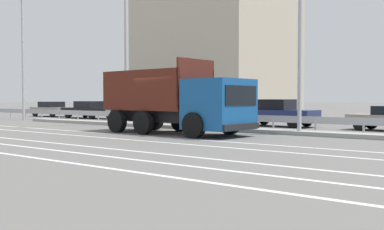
{
  "coord_description": "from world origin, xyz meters",
  "views": [
    {
      "loc": [
        13.28,
        -15.54,
        1.59
      ],
      "look_at": [
        0.08,
        1.46,
        0.8
      ],
      "focal_mm": 42.0,
      "sensor_mm": 36.0,
      "label": 1
    }
  ],
  "objects_px": {
    "street_lamp_1": "(123,40)",
    "parked_car_4": "(277,113)",
    "parked_car_0": "(52,109)",
    "parked_car_3": "(192,113)",
    "median_road_sign": "(163,104)",
    "street_lamp_2": "(299,27)",
    "parked_car_1": "(89,110)",
    "dump_truck": "(190,106)",
    "parked_car_2": "(132,109)",
    "street_lamp_0": "(21,52)"
  },
  "relations": [
    {
      "from": "street_lamp_2",
      "to": "parked_car_1",
      "type": "bearing_deg",
      "value": 165.9
    },
    {
      "from": "parked_car_2",
      "to": "parked_car_3",
      "type": "bearing_deg",
      "value": -92.65
    },
    {
      "from": "median_road_sign",
      "to": "parked_car_2",
      "type": "height_order",
      "value": "median_road_sign"
    },
    {
      "from": "street_lamp_2",
      "to": "parked_car_3",
      "type": "height_order",
      "value": "street_lamp_2"
    },
    {
      "from": "street_lamp_2",
      "to": "parked_car_0",
      "type": "distance_m",
      "value": 26.57
    },
    {
      "from": "parked_car_0",
      "to": "parked_car_4",
      "type": "distance_m",
      "value": 22.16
    },
    {
      "from": "median_road_sign",
      "to": "parked_car_3",
      "type": "distance_m",
      "value": 5.23
    },
    {
      "from": "street_lamp_0",
      "to": "parked_car_2",
      "type": "height_order",
      "value": "street_lamp_0"
    },
    {
      "from": "parked_car_3",
      "to": "parked_car_4",
      "type": "bearing_deg",
      "value": -86.49
    },
    {
      "from": "dump_truck",
      "to": "parked_car_2",
      "type": "relative_size",
      "value": 1.93
    },
    {
      "from": "street_lamp_1",
      "to": "street_lamp_2",
      "type": "height_order",
      "value": "street_lamp_1"
    },
    {
      "from": "parked_car_0",
      "to": "parked_car_4",
      "type": "bearing_deg",
      "value": 89.47
    },
    {
      "from": "parked_car_0",
      "to": "parked_car_3",
      "type": "distance_m",
      "value": 15.88
    },
    {
      "from": "parked_car_1",
      "to": "parked_car_4",
      "type": "distance_m",
      "value": 16.82
    },
    {
      "from": "dump_truck",
      "to": "parked_car_0",
      "type": "relative_size",
      "value": 1.77
    },
    {
      "from": "parked_car_3",
      "to": "median_road_sign",
      "type": "bearing_deg",
      "value": -155.46
    },
    {
      "from": "street_lamp_0",
      "to": "street_lamp_1",
      "type": "relative_size",
      "value": 1.01
    },
    {
      "from": "street_lamp_0",
      "to": "parked_car_3",
      "type": "bearing_deg",
      "value": 24.28
    },
    {
      "from": "street_lamp_1",
      "to": "parked_car_3",
      "type": "bearing_deg",
      "value": 80.47
    },
    {
      "from": "street_lamp_1",
      "to": "parked_car_4",
      "type": "xyz_separation_m",
      "value": [
        7.17,
        5.17,
        -4.18
      ]
    },
    {
      "from": "street_lamp_0",
      "to": "parked_car_0",
      "type": "xyz_separation_m",
      "value": [
        -4.28,
        5.58,
        -4.27
      ]
    },
    {
      "from": "street_lamp_1",
      "to": "parked_car_1",
      "type": "height_order",
      "value": "street_lamp_1"
    },
    {
      "from": "parked_car_4",
      "to": "dump_truck",
      "type": "bearing_deg",
      "value": 0.64
    },
    {
      "from": "parked_car_3",
      "to": "parked_car_4",
      "type": "distance_m",
      "value": 6.28
    },
    {
      "from": "dump_truck",
      "to": "median_road_sign",
      "type": "relative_size",
      "value": 3.17
    },
    {
      "from": "street_lamp_2",
      "to": "dump_truck",
      "type": "bearing_deg",
      "value": -144.29
    },
    {
      "from": "parked_car_0",
      "to": "parked_car_3",
      "type": "relative_size",
      "value": 1.02
    },
    {
      "from": "street_lamp_1",
      "to": "parked_car_3",
      "type": "relative_size",
      "value": 2.12
    },
    {
      "from": "street_lamp_2",
      "to": "parked_car_2",
      "type": "xyz_separation_m",
      "value": [
        -15.48,
        5.16,
        -3.87
      ]
    },
    {
      "from": "street_lamp_2",
      "to": "parked_car_4",
      "type": "height_order",
      "value": "street_lamp_2"
    },
    {
      "from": "median_road_sign",
      "to": "parked_car_0",
      "type": "xyz_separation_m",
      "value": [
        -17.65,
        5.23,
        -0.6
      ]
    },
    {
      "from": "parked_car_0",
      "to": "parked_car_4",
      "type": "xyz_separation_m",
      "value": [
        22.16,
        -0.46,
        0.09
      ]
    },
    {
      "from": "street_lamp_1",
      "to": "parked_car_3",
      "type": "height_order",
      "value": "street_lamp_1"
    },
    {
      "from": "median_road_sign",
      "to": "dump_truck",
      "type": "bearing_deg",
      "value": -34.77
    },
    {
      "from": "median_road_sign",
      "to": "parked_car_3",
      "type": "height_order",
      "value": "median_road_sign"
    },
    {
      "from": "median_road_sign",
      "to": "parked_car_1",
      "type": "height_order",
      "value": "median_road_sign"
    },
    {
      "from": "parked_car_2",
      "to": "parked_car_1",
      "type": "bearing_deg",
      "value": 88.91
    },
    {
      "from": "parked_car_1",
      "to": "parked_car_3",
      "type": "relative_size",
      "value": 1.13
    },
    {
      "from": "street_lamp_0",
      "to": "street_lamp_2",
      "type": "height_order",
      "value": "street_lamp_0"
    },
    {
      "from": "dump_truck",
      "to": "parked_car_4",
      "type": "height_order",
      "value": "dump_truck"
    },
    {
      "from": "street_lamp_2",
      "to": "parked_car_4",
      "type": "xyz_separation_m",
      "value": [
        -3.55,
        4.95,
        -3.92
      ]
    },
    {
      "from": "street_lamp_0",
      "to": "street_lamp_2",
      "type": "relative_size",
      "value": 1.05
    },
    {
      "from": "median_road_sign",
      "to": "parked_car_4",
      "type": "relative_size",
      "value": 0.52
    },
    {
      "from": "street_lamp_1",
      "to": "parked_car_2",
      "type": "bearing_deg",
      "value": 131.51
    },
    {
      "from": "parked_car_2",
      "to": "parked_car_3",
      "type": "relative_size",
      "value": 0.93
    },
    {
      "from": "parked_car_1",
      "to": "parked_car_4",
      "type": "xyz_separation_m",
      "value": [
        16.82,
        -0.17,
        0.06
      ]
    },
    {
      "from": "street_lamp_0",
      "to": "parked_car_4",
      "type": "distance_m",
      "value": 19.06
    },
    {
      "from": "median_road_sign",
      "to": "parked_car_3",
      "type": "bearing_deg",
      "value": 110.0
    },
    {
      "from": "parked_car_2",
      "to": "dump_truck",
      "type": "bearing_deg",
      "value": -125.8
    },
    {
      "from": "street_lamp_1",
      "to": "parked_car_1",
      "type": "xyz_separation_m",
      "value": [
        -9.65,
        5.34,
        -4.24
      ]
    }
  ]
}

